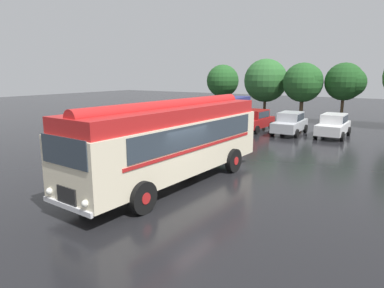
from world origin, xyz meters
TOP-DOWN VIEW (x-y plane):
  - ground_plane at (0.00, 0.00)m, footprint 120.00×120.00m
  - vintage_bus at (-0.59, 0.64)m, footprint 3.20×10.23m
  - car_near_left at (-3.08, 15.03)m, footprint 2.13×4.29m
  - car_mid_left at (-0.20, 14.98)m, footprint 2.07×4.26m
  - car_mid_right at (2.78, 15.56)m, footprint 1.98×4.21m
  - box_van at (-5.76, 15.66)m, footprint 2.67×5.90m
  - tree_far_left at (-10.53, 23.29)m, footprint 3.52×3.52m
  - tree_left_of_centre at (-5.24, 22.59)m, footprint 4.28×4.28m
  - tree_centre at (-1.20, 21.72)m, footprint 3.59×3.59m
  - tree_right_of_centre at (2.22, 22.64)m, footprint 3.53×3.33m
  - traffic_cone at (-3.99, -1.84)m, footprint 0.36×0.36m

SIDE VIEW (x-z plane):
  - ground_plane at x=0.00m, z-range 0.00..0.00m
  - traffic_cone at x=-3.99m, z-range 0.00..0.55m
  - car_near_left at x=-3.08m, z-range 0.02..1.68m
  - car_mid_left at x=-0.20m, z-range 0.02..1.68m
  - car_mid_right at x=2.78m, z-range 0.02..1.68m
  - box_van at x=-5.76m, z-range 0.11..2.61m
  - vintage_bus at x=-0.59m, z-range 0.15..3.64m
  - tree_far_left at x=-10.53m, z-range 0.98..6.45m
  - tree_centre at x=-1.20m, z-range 1.02..6.52m
  - tree_right_of_centre at x=2.22m, z-range 1.05..6.51m
  - tree_left_of_centre at x=-5.24m, z-range 0.90..6.86m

